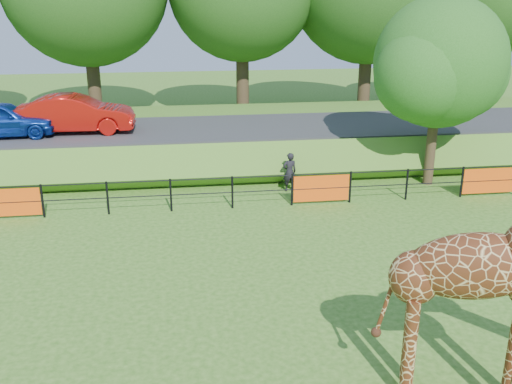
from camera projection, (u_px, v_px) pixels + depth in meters
ground at (273, 347)px, 11.38m from camera, size 90.00×90.00×0.00m
perimeter_fence at (232, 192)px, 18.69m from camera, size 28.07×0.10×1.10m
embankment at (216, 137)px, 25.69m from camera, size 40.00×9.00×1.30m
road at (218, 129)px, 24.05m from camera, size 40.00×5.00×0.12m
car_blue at (2, 119)px, 22.14m from camera, size 4.17×1.84×1.40m
car_red at (75, 114)px, 22.85m from camera, size 4.64×1.66×1.52m
visitor at (290, 172)px, 20.34m from camera, size 0.56×0.40×1.41m
tree_east at (441, 67)px, 20.01m from camera, size 5.40×4.71×6.76m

